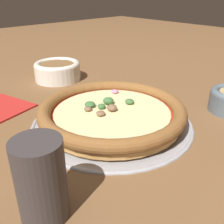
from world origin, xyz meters
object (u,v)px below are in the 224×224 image
(pizza, at_px, (112,112))
(drinking_cup, at_px, (41,181))
(bowl_far, at_px, (57,70))
(pizza_tray, at_px, (112,122))

(pizza, xyz_separation_m, drinking_cup, (-0.23, -0.12, 0.03))
(pizza, xyz_separation_m, bowl_far, (0.07, 0.32, 0.00))
(bowl_far, bearing_deg, drinking_cup, -123.81)
(drinking_cup, bearing_deg, bowl_far, 56.19)
(bowl_far, height_order, drinking_cup, drinking_cup)
(pizza_tray, relative_size, pizza, 1.11)
(pizza_tray, height_order, pizza, pizza)
(pizza_tray, height_order, bowl_far, bowl_far)
(pizza, bearing_deg, bowl_far, 77.55)
(pizza, height_order, bowl_far, bowl_far)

